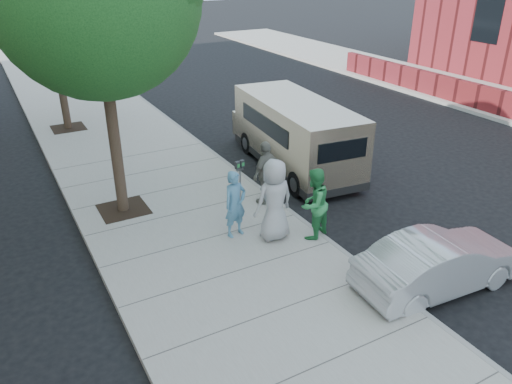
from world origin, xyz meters
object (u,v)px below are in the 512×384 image
parking_meter (240,173)px  van (294,133)px  person_green_shirt (314,204)px  person_officer (235,204)px  sedan (439,263)px  person_striped_polo (266,173)px  person_gray_shirt (274,200)px

parking_meter → van: bearing=20.7°
parking_meter → person_green_shirt: (0.75, -2.22, -0.06)m
person_officer → parking_meter: bearing=48.1°
sedan → person_green_shirt: bearing=27.1°
person_striped_polo → sedan: bearing=80.9°
parking_meter → person_striped_polo: size_ratio=0.74×
person_officer → person_striped_polo: person_striped_polo is taller
person_gray_shirt → parking_meter: bearing=-94.9°
van → parking_meter: bearing=-141.2°
van → person_gray_shirt: 4.68m
parking_meter → person_officer: 1.51m
van → person_green_shirt: size_ratio=3.50×
sedan → person_officer: size_ratio=2.24×
person_officer → person_green_shirt: size_ratio=0.94×
person_officer → person_gray_shirt: size_ratio=0.83×
person_gray_shirt → person_officer: bearing=-40.5°
person_green_shirt → person_gray_shirt: (-0.82, 0.39, 0.12)m
person_gray_shirt → van: bearing=-131.1°
person_green_shirt → person_gray_shirt: person_gray_shirt is taller
parking_meter → van: (2.83, 1.83, 0.08)m
sedan → person_gray_shirt: size_ratio=1.85×
van → person_green_shirt: 4.56m
parking_meter → person_officer: size_ratio=0.78×
sedan → person_officer: (-2.71, 3.63, 0.36)m
sedan → person_green_shirt: (-1.18, 2.69, 0.41)m
person_striped_polo → van: bearing=-161.0°
person_gray_shirt → person_striped_polo: size_ratio=1.13×
person_officer → person_gray_shirt: (0.71, -0.55, 0.17)m
parking_meter → person_gray_shirt: person_gray_shirt is taller
person_striped_polo → person_green_shirt: bearing=68.1°
parking_meter → person_officer: person_officer is taller
sedan → person_officer: bearing=40.1°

